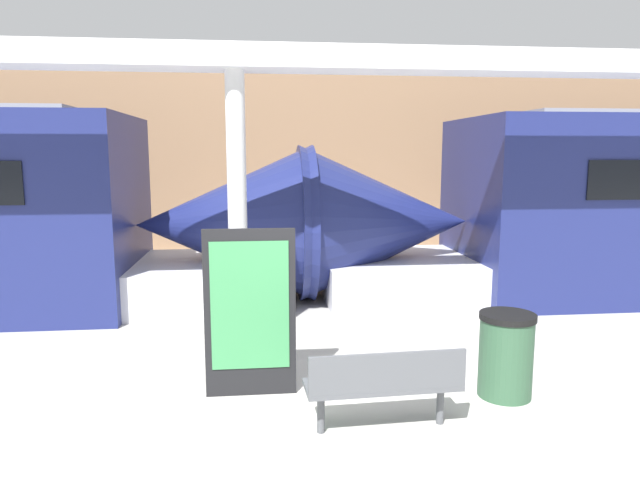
% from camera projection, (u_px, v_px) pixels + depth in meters
% --- Properties ---
extents(ground_plane, '(60.00, 60.00, 0.00)m').
position_uv_depth(ground_plane, '(359.00, 473.00, 4.48)').
color(ground_plane, '#B2AFA8').
extents(station_wall, '(56.00, 0.20, 5.00)m').
position_uv_depth(station_wall, '(289.00, 153.00, 14.21)').
color(station_wall, '#937051').
rests_on(station_wall, ground_plane).
extents(bench_near, '(1.42, 0.51, 0.79)m').
position_uv_depth(bench_near, '(384.00, 382.00, 5.08)').
color(bench_near, '#4C4F54').
rests_on(bench_near, ground_plane).
extents(trash_bin, '(0.57, 0.57, 0.88)m').
position_uv_depth(trash_bin, '(506.00, 355.00, 5.85)').
color(trash_bin, '#2D5138').
rests_on(trash_bin, ground_plane).
extents(poster_board, '(0.93, 0.07, 1.75)m').
position_uv_depth(poster_board, '(250.00, 312.00, 5.82)').
color(poster_board, black).
rests_on(poster_board, ground_plane).
extents(support_column_near, '(0.24, 0.24, 3.48)m').
position_uv_depth(support_column_near, '(237.00, 215.00, 7.07)').
color(support_column_near, silver).
rests_on(support_column_near, ground_plane).
extents(canopy_beam, '(28.00, 0.60, 0.28)m').
position_uv_depth(canopy_beam, '(234.00, 58.00, 6.79)').
color(canopy_beam, silver).
rests_on(canopy_beam, support_column_near).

